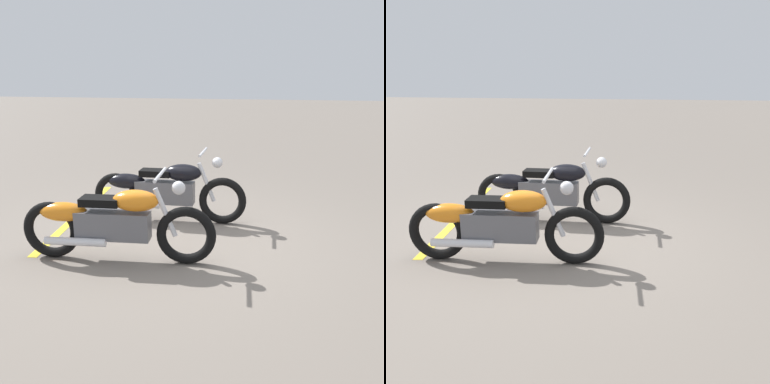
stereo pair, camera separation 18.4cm
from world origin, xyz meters
The scene contains 4 objects.
ground_plane centered at (0.00, 0.00, 0.00)m, with size 60.00×60.00×0.00m, color slate.
motorcycle_bright_foreground centered at (-0.50, -0.73, 0.46)m, with size 2.23×0.62×1.04m.
motorcycle_dark_foreground centered at (-0.27, 0.72, 0.46)m, with size 2.23×0.62×1.04m.
parking_stripe_near centered at (-1.62, 0.73, 0.00)m, with size 3.20×0.12×0.01m, color yellow.
Camera 2 is at (1.07, -5.07, 2.08)m, focal length 40.25 mm.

